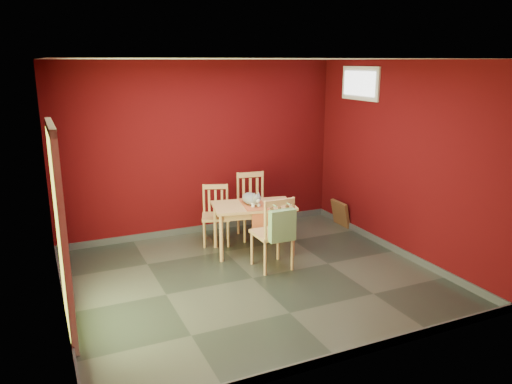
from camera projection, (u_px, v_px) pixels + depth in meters
name	position (u px, v px, depth m)	size (l,w,h in m)	color
ground	(253.00, 278.00, 6.35)	(4.50, 4.50, 0.00)	#2D342D
room_shell	(253.00, 274.00, 6.34)	(4.50, 4.50, 4.50)	#49070A
doorway	(59.00, 227.00, 4.82)	(0.06, 1.01, 2.13)	#B7D838
window	(360.00, 83.00, 7.52)	(0.05, 0.90, 0.50)	white
outlet_plate	(290.00, 202.00, 8.66)	(0.08, 0.01, 0.12)	silver
dining_table	(253.00, 210.00, 7.09)	(1.24, 0.87, 0.71)	tan
table_runner	(256.00, 210.00, 6.98)	(0.43, 0.70, 0.33)	#BF5831
chair_far_left	(216.00, 214.00, 7.49)	(0.52, 0.52, 0.88)	tan
chair_far_right	(253.00, 205.00, 7.76)	(0.53, 0.53, 1.00)	tan
chair_near	(274.00, 232.00, 6.52)	(0.47, 0.47, 1.00)	tan
tote_bag	(282.00, 225.00, 6.28)	(0.35, 0.20, 0.48)	#76A56C
cat	(251.00, 197.00, 7.05)	(0.24, 0.45, 0.23)	slate
picture_frame	(340.00, 213.00, 8.32)	(0.14, 0.42, 0.42)	brown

